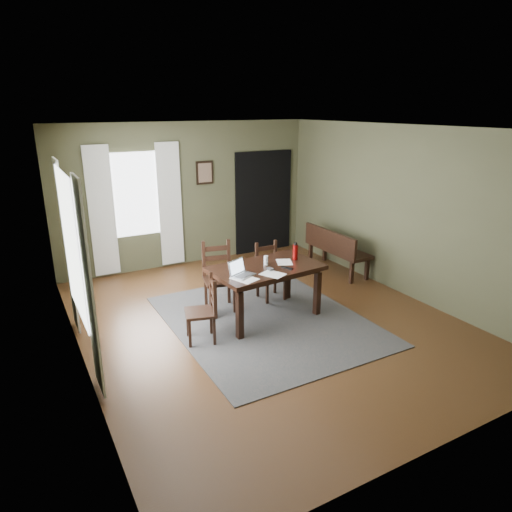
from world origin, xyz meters
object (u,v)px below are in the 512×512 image
chair_back_right (270,272)px  bench (335,247)px  water_bottle (295,252)px  chair_back_left (219,277)px  dining_table (266,273)px  laptop (240,272)px  chair_end (204,310)px

chair_back_right → bench: (1.68, 0.47, 0.04)m
bench → water_bottle: bearing=122.7°
bench → water_bottle: size_ratio=5.50×
chair_back_left → water_bottle: 1.21m
dining_table → chair_back_left: (-0.47, 0.61, -0.18)m
dining_table → chair_back_right: size_ratio=1.80×
chair_back_left → laptop: size_ratio=2.68×
dining_table → chair_back_left: bearing=122.7°
chair_back_right → water_bottle: water_bottle is taller
dining_table → water_bottle: 0.58m
chair_back_left → chair_back_right: (0.88, -0.03, -0.06)m
laptop → chair_back_left: bearing=64.1°
chair_back_left → bench: (2.56, 0.44, -0.02)m
chair_back_left → laptop: bearing=-78.8°
dining_table → bench: (2.09, 1.05, -0.21)m
dining_table → bench: size_ratio=1.13×
chair_back_right → bench: chair_back_right is taller
chair_back_left → water_bottle: size_ratio=3.94×
dining_table → bench: 2.34m
bench → chair_back_right: bearing=105.7°
dining_table → chair_back_left: chair_back_left is taller
dining_table → water_bottle: water_bottle is taller
chair_end → chair_back_right: bearing=134.7°
laptop → water_bottle: 1.04m
chair_back_left → laptop: chair_back_left is taller
chair_end → water_bottle: water_bottle is taller
chair_back_left → chair_back_right: size_ratio=1.14×
bench → chair_back_left: bearing=99.8°
chair_back_left → chair_back_right: 0.88m
water_bottle → dining_table: bearing=-174.2°
dining_table → laptop: (-0.49, -0.15, 0.15)m
chair_back_right → water_bottle: (0.12, -0.53, 0.46)m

